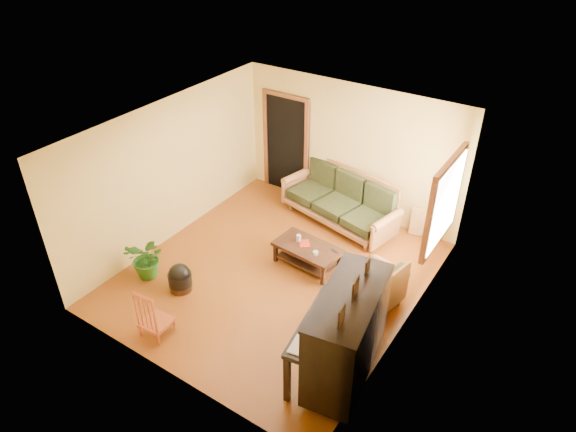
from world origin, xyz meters
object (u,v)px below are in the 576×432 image
Objects in this scene: armchair at (374,283)px; footstool at (180,280)px; coffee_table at (307,256)px; potted_plant at (147,258)px; piano at (347,337)px; ceramic_crock at (429,235)px; sofa at (339,200)px; red_chair at (154,311)px.

armchair is 3.07m from footstool.
potted_plant reaches higher than coffee_table.
piano is 3.62m from ceramic_crock.
footstool is at bearing -141.57° from armchair.
sofa is 3.36m from footstool.
piano is at bearing -67.12° from armchair.
sofa is at bearing -167.58° from ceramic_crock.
footstool is 0.69m from potted_plant.
coffee_table is 2.95× the size of footstool.
sofa is 3.70m from piano.
coffee_table reaches higher than footstool.
ceramic_crock is 0.34× the size of potted_plant.
footstool is at bearing 109.01° from red_chair.
armchair is at bearing 39.52° from red_chair.
potted_plant is at bearing -145.68° from armchair.
armchair is (1.57, -1.77, -0.06)m from sofa.
red_chair is (-2.63, -0.83, -0.28)m from piano.
sofa is 2.08× the size of coffee_table.
red_chair is 3.36× the size of ceramic_crock.
piano is 2.77m from red_chair.
ceramic_crock is (1.49, 1.85, -0.08)m from coffee_table.
sofa is 2.37m from armchair.
coffee_table is at bearing 124.49° from piano.
piano reaches higher than ceramic_crock.
armchair is 3.26m from red_chair.
sofa is at bearing 69.62° from footstool.
red_chair is at bearing -171.50° from piano.
potted_plant is (-3.40, -1.40, -0.07)m from armchair.
coffee_table is at bearing 64.38° from red_chair.
sofa is at bearing 98.24° from coffee_table.
sofa is 9.24× the size of ceramic_crock.
ceramic_crock is at bearing 51.25° from coffee_table.
coffee_table is 2.38m from ceramic_crock.
ceramic_crock is at bearing 98.46° from armchair.
red_chair reaches higher than ceramic_crock.
ceramic_crock is (1.70, 0.37, -0.37)m from sofa.
potted_plant reaches higher than footstool.
red_chair is 1.15× the size of potted_plant.
footstool is at bearing -97.53° from sofa.
piano is at bearing 13.17° from red_chair.
footstool is at bearing 169.75° from piano.
potted_plant is at bearing -176.80° from footstool.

